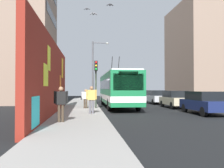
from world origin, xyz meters
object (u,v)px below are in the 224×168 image
traffic_light (96,76)px  street_lamp (95,68)px  parked_car_champagne (175,99)px  pedestrian_near_wall (61,101)px  pedestrian_at_curb (91,97)px  parked_car_navy (205,102)px  city_bus (117,88)px  pedestrian_midblock (85,97)px  parked_car_silver (156,97)px

traffic_light → street_lamp: 5.78m
parked_car_champagne → pedestrian_near_wall: 13.29m
pedestrian_at_curb → parked_car_navy: bearing=-88.7°
city_bus → parked_car_navy: city_bus is taller
pedestrian_midblock → traffic_light: traffic_light is taller
parked_car_champagne → pedestrian_near_wall: pedestrian_near_wall is taller
pedestrian_at_curb → pedestrian_near_wall: size_ratio=1.04×
parked_car_navy → pedestrian_midblock: pedestrian_midblock is taller
parked_car_silver → traffic_light: traffic_light is taller
parked_car_champagne → street_lamp: (4.38, 7.26, 3.17)m
parked_car_navy → street_lamp: size_ratio=0.65×
parked_car_silver → pedestrian_near_wall: 18.15m
city_bus → parked_car_champagne: bearing=-104.3°
street_lamp → parked_car_champagne: bearing=-121.1°
pedestrian_midblock → street_lamp: 6.49m
parked_car_navy → pedestrian_at_curb: pedestrian_at_curb is taller
parked_car_silver → city_bus: bearing=132.8°
pedestrian_at_curb → pedestrian_midblock: bearing=5.4°
parked_car_navy → street_lamp: 12.60m
traffic_light → street_lamp: bearing=-1.0°
parked_car_navy → traffic_light: 8.67m
pedestrian_at_curb → traffic_light: 4.64m
city_bus → parked_car_champagne: size_ratio=2.93×
city_bus → pedestrian_midblock: bearing=131.2°
pedestrian_midblock → street_lamp: street_lamp is taller
traffic_light → pedestrian_at_curb: bearing=173.8°
traffic_light → street_lamp: street_lamp is taller
city_bus → street_lamp: size_ratio=1.78×
parked_car_champagne → pedestrian_midblock: (-1.33, 8.22, 0.22)m
city_bus → pedestrian_at_curb: size_ratio=6.70×
parked_car_navy → parked_car_silver: (11.56, 0.00, 0.00)m
city_bus → pedestrian_at_curb: city_bus is taller
pedestrian_midblock → street_lamp: bearing=-9.6°
parked_car_navy → parked_car_champagne: bearing=0.0°
pedestrian_at_curb → parked_car_silver: bearing=-33.7°
city_bus → pedestrian_near_wall: bearing=158.6°
street_lamp → parked_car_silver: bearing=-76.4°
pedestrian_at_curb → traffic_light: size_ratio=0.45×
city_bus → pedestrian_at_curb: 7.43m
parked_car_navy → pedestrian_at_curb: (-0.17, 7.82, 0.37)m
city_bus → parked_car_silver: size_ratio=2.43×
city_bus → pedestrian_midblock: size_ratio=7.62×
pedestrian_midblock → traffic_light: size_ratio=0.39×
parked_car_champagne → traffic_light: bearing=99.8°
parked_car_navy → parked_car_silver: size_ratio=0.90×
pedestrian_near_wall → traffic_light: size_ratio=0.43×
street_lamp → pedestrian_at_curb: bearing=176.7°
parked_car_navy → pedestrian_near_wall: pedestrian_near_wall is taller
parked_car_navy → parked_car_champagne: 5.42m
parked_car_champagne → traffic_light: 7.72m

